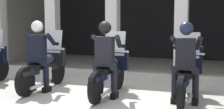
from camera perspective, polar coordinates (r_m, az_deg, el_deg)
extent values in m
plane|color=#A8A59E|center=(9.95, 5.08, -3.20)|extent=(80.00, 80.00, 0.00)
cube|color=black|center=(13.52, 9.60, 5.81)|extent=(11.03, 0.24, 3.05)
cube|color=#BCB7AD|center=(13.64, -15.10, 5.68)|extent=(0.30, 4.46, 3.05)
cube|color=silver|center=(11.89, -18.54, 4.40)|extent=(0.35, 0.36, 2.61)
cube|color=silver|center=(10.79, -10.03, 4.44)|extent=(0.35, 0.36, 2.61)
cube|color=silver|center=(9.97, 0.14, 4.37)|extent=(0.35, 0.36, 2.61)
cube|color=silver|center=(9.51, 11.68, 4.13)|extent=(0.35, 0.36, 2.61)
cube|color=#B7B5AD|center=(9.34, 4.98, -3.47)|extent=(10.63, 0.24, 0.12)
cylinder|color=black|center=(9.22, -18.49, -2.29)|extent=(0.09, 0.64, 0.64)
cube|color=black|center=(9.19, -18.54, -1.01)|extent=(0.14, 0.44, 0.08)
cylinder|color=black|center=(8.44, -9.28, -2.83)|extent=(0.09, 0.64, 0.64)
cylinder|color=black|center=(7.26, -14.52, -4.50)|extent=(0.09, 0.64, 0.64)
cube|color=black|center=(8.41, -9.30, -1.43)|extent=(0.14, 0.44, 0.08)
cube|color=silver|center=(7.79, -11.90, -3.30)|extent=(0.28, 0.44, 0.28)
cube|color=black|center=(7.81, -11.73, -2.31)|extent=(0.18, 1.24, 0.16)
ellipsoid|color=#1E2338|center=(7.98, -10.95, -0.80)|extent=(0.26, 0.48, 0.22)
cube|color=black|center=(7.65, -12.43, -1.98)|extent=(0.24, 0.52, 0.10)
cube|color=black|center=(7.28, -14.30, -3.06)|extent=(0.16, 0.48, 0.10)
cylinder|color=silver|center=(8.35, -9.50, -1.27)|extent=(0.05, 0.24, 0.53)
cube|color=black|center=(8.28, -9.72, -0.36)|extent=(0.52, 0.16, 0.44)
sphere|color=silver|center=(8.37, -9.39, -0.15)|extent=(0.18, 0.18, 0.18)
cube|color=silver|center=(8.23, -9.84, 2.21)|extent=(0.40, 0.14, 0.54)
cylinder|color=silver|center=(8.18, -10.08, 0.95)|extent=(0.62, 0.04, 0.04)
cylinder|color=silver|center=(7.47, -12.45, -5.26)|extent=(0.07, 0.55, 0.07)
cube|color=black|center=(7.58, -12.58, 0.99)|extent=(0.36, 0.22, 0.60)
cube|color=#14193F|center=(7.68, -12.12, 1.22)|extent=(0.05, 0.02, 0.32)
sphere|color=tan|center=(7.57, -12.59, 4.43)|extent=(0.21, 0.21, 0.21)
sphere|color=silver|center=(7.57, -12.60, 4.66)|extent=(0.26, 0.26, 0.26)
cylinder|color=black|center=(7.57, -11.54, -1.37)|extent=(0.26, 0.29, 0.17)
cylinder|color=black|center=(7.58, -11.10, -3.45)|extent=(0.12, 0.12, 0.53)
cube|color=black|center=(7.65, -11.01, -5.83)|extent=(0.11, 0.26, 0.12)
cylinder|color=black|center=(7.71, -13.33, -1.26)|extent=(0.26, 0.29, 0.17)
cylinder|color=black|center=(7.78, -13.65, -3.25)|extent=(0.12, 0.12, 0.53)
cube|color=black|center=(7.85, -13.55, -5.57)|extent=(0.11, 0.26, 0.12)
cylinder|color=black|center=(7.65, -10.31, 2.52)|extent=(0.19, 0.48, 0.31)
sphere|color=black|center=(7.83, -9.29, 1.82)|extent=(0.09, 0.09, 0.09)
cylinder|color=black|center=(7.88, -13.11, 2.57)|extent=(0.19, 0.48, 0.31)
sphere|color=black|center=(8.09, -12.54, 1.90)|extent=(0.09, 0.09, 0.09)
cylinder|color=black|center=(7.76, 1.07, -3.58)|extent=(0.09, 0.64, 0.64)
cylinder|color=black|center=(6.46, -2.77, -5.66)|extent=(0.09, 0.64, 0.64)
cube|color=black|center=(7.72, 1.08, -2.06)|extent=(0.14, 0.44, 0.08)
cube|color=silver|center=(7.05, -0.81, -4.20)|extent=(0.28, 0.44, 0.28)
cube|color=black|center=(7.07, -0.67, -3.10)|extent=(0.18, 1.24, 0.16)
ellipsoid|color=black|center=(7.25, -0.09, -1.42)|extent=(0.26, 0.48, 0.22)
cube|color=black|center=(6.89, -1.18, -2.76)|extent=(0.24, 0.52, 0.10)
cube|color=black|center=(6.48, -2.58, -4.03)|extent=(0.16, 0.48, 0.10)
cylinder|color=silver|center=(7.66, 0.94, -1.89)|extent=(0.05, 0.24, 0.53)
cube|color=black|center=(7.58, 0.80, -0.91)|extent=(0.52, 0.16, 0.44)
sphere|color=silver|center=(7.68, 1.03, -0.67)|extent=(0.18, 0.18, 0.18)
cube|color=silver|center=(7.53, 0.76, 1.90)|extent=(0.40, 0.14, 0.54)
cylinder|color=silver|center=(7.47, 0.56, 0.52)|extent=(0.62, 0.04, 0.04)
cylinder|color=silver|center=(6.73, -0.85, -6.42)|extent=(0.07, 0.55, 0.07)
cube|color=black|center=(6.82, -1.24, 0.53)|extent=(0.36, 0.22, 0.60)
cube|color=black|center=(6.93, -0.90, 0.79)|extent=(0.05, 0.02, 0.32)
sphere|color=#936B51|center=(6.81, -1.19, 4.36)|extent=(0.21, 0.21, 0.21)
sphere|color=black|center=(6.81, -1.19, 4.61)|extent=(0.26, 0.26, 0.26)
cylinder|color=black|center=(6.83, -0.08, -2.08)|extent=(0.26, 0.29, 0.17)
cylinder|color=black|center=(6.86, 0.40, -4.38)|extent=(0.12, 0.12, 0.53)
cube|color=black|center=(6.94, 0.42, -7.00)|extent=(0.11, 0.26, 0.12)
cylinder|color=black|center=(6.93, -2.27, -1.96)|extent=(0.26, 0.29, 0.17)
cylinder|color=black|center=(7.00, -2.71, -4.17)|extent=(0.12, 0.12, 0.53)
cube|color=black|center=(7.07, -2.67, -6.74)|extent=(0.11, 0.26, 0.12)
cylinder|color=black|center=(6.95, 1.11, 2.21)|extent=(0.19, 0.48, 0.31)
sphere|color=black|center=(7.15, 1.93, 1.45)|extent=(0.09, 0.09, 0.09)
cylinder|color=black|center=(7.10, -2.27, 2.30)|extent=(0.19, 0.48, 0.31)
sphere|color=black|center=(7.31, -1.96, 1.57)|extent=(0.09, 0.09, 0.09)
cylinder|color=black|center=(7.49, 13.08, -4.12)|extent=(0.09, 0.64, 0.64)
cylinder|color=black|center=(6.13, 11.70, -6.47)|extent=(0.09, 0.64, 0.64)
cube|color=black|center=(7.46, 13.12, -2.55)|extent=(0.14, 0.44, 0.08)
cube|color=silver|center=(6.75, 12.42, -4.85)|extent=(0.28, 0.44, 0.28)
cube|color=black|center=(6.77, 12.50, -3.69)|extent=(0.18, 1.24, 0.16)
ellipsoid|color=black|center=(6.96, 12.74, -1.92)|extent=(0.26, 0.48, 0.22)
cube|color=black|center=(6.59, 12.33, -3.36)|extent=(0.24, 0.52, 0.10)
cube|color=black|center=(6.15, 11.81, -4.75)|extent=(0.16, 0.48, 0.10)
cylinder|color=silver|center=(7.39, 13.08, -2.37)|extent=(0.05, 0.24, 0.53)
cube|color=black|center=(7.31, 13.06, -1.36)|extent=(0.52, 0.16, 0.44)
sphere|color=silver|center=(7.41, 13.14, -1.11)|extent=(0.18, 0.18, 0.18)
cube|color=silver|center=(7.25, 13.12, 1.55)|extent=(0.40, 0.14, 0.54)
cylinder|color=silver|center=(7.19, 13.02, 0.11)|extent=(0.62, 0.04, 0.04)
cylinder|color=silver|center=(6.44, 13.08, -7.19)|extent=(0.07, 0.55, 0.07)
cube|color=black|center=(6.51, 12.40, 0.08)|extent=(0.36, 0.22, 0.60)
cube|color=#591414|center=(6.63, 12.53, 0.37)|extent=(0.05, 0.02, 0.32)
sphere|color=#936B51|center=(6.49, 12.52, 4.09)|extent=(0.21, 0.21, 0.21)
sphere|color=#191E38|center=(6.49, 12.53, 4.36)|extent=(0.26, 0.26, 0.26)
cylinder|color=black|center=(6.56, 13.57, -2.64)|extent=(0.26, 0.29, 0.17)
cylinder|color=black|center=(6.60, 14.02, -5.02)|extent=(0.12, 0.12, 0.53)
cube|color=black|center=(6.68, 13.95, -7.73)|extent=(0.11, 0.26, 0.12)
cylinder|color=black|center=(6.59, 11.14, -2.53)|extent=(0.26, 0.29, 0.17)
cylinder|color=black|center=(6.65, 10.58, -4.85)|extent=(0.12, 0.12, 0.53)
cube|color=black|center=(6.73, 10.53, -7.55)|extent=(0.11, 0.26, 0.12)
cylinder|color=black|center=(6.70, 14.54, 1.84)|extent=(0.19, 0.48, 0.31)
sphere|color=black|center=(6.91, 14.98, 1.05)|extent=(0.09, 0.09, 0.09)
cylinder|color=black|center=(6.75, 10.81, 1.97)|extent=(0.19, 0.48, 0.31)
sphere|color=black|center=(6.97, 10.71, 1.21)|extent=(0.09, 0.09, 0.09)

